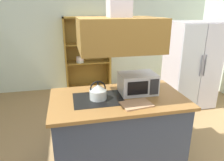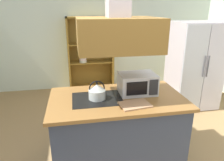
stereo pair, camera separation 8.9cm
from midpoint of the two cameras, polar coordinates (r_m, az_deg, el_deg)
wall_back at (r=5.26m, az=-3.72°, el=12.72°), size 6.00×0.12×2.70m
kitchen_island at (r=2.79m, az=2.28°, el=-13.03°), size 1.65×0.96×0.90m
range_hood at (r=2.37m, az=2.72°, el=15.15°), size 0.90×0.70×1.21m
refrigerator at (r=4.51m, az=22.01°, el=3.83°), size 0.90×0.77×1.71m
dish_cabinet at (r=5.13m, az=-5.38°, el=5.98°), size 1.08×0.40×1.76m
kettle at (r=2.51m, az=-3.11°, el=-3.01°), size 0.21×0.21×0.23m
cutting_board at (r=2.39m, az=7.32°, el=-6.55°), size 0.37×0.29×0.02m
microwave at (r=2.69m, az=7.85°, el=-0.81°), size 0.46×0.35×0.26m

